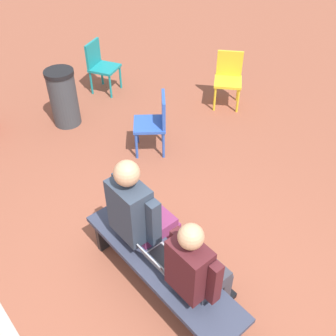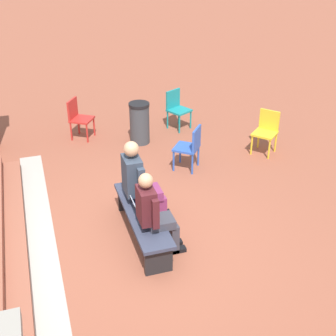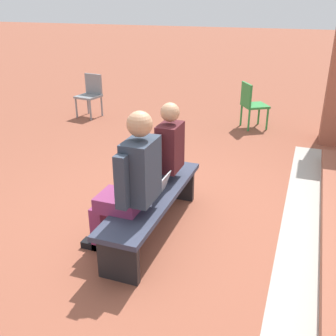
{
  "view_description": "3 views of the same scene",
  "coord_description": "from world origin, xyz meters",
  "px_view_note": "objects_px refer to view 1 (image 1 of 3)",
  "views": [
    {
      "loc": [
        -1.49,
        1.19,
        3.36
      ],
      "look_at": [
        0.6,
        -0.61,
        1.02
      ],
      "focal_mm": 42.0,
      "sensor_mm": 36.0,
      "label": 1
    },
    {
      "loc": [
        -5.23,
        1.19,
        4.2
      ],
      "look_at": [
        0.31,
        -0.58,
        1.01
      ],
      "focal_mm": 50.0,
      "sensor_mm": 36.0,
      "label": 2
    },
    {
      "loc": [
        3.39,
        1.19,
        2.25
      ],
      "look_at": [
        -0.21,
        -0.12,
        0.58
      ],
      "focal_mm": 42.0,
      "sensor_mm": 36.0,
      "label": 3
    }
  ],
  "objects_px": {
    "bench": "(161,269)",
    "plastic_chair_near_bench_right": "(155,120)",
    "laptop": "(160,259)",
    "plastic_chair_foreground": "(100,64)",
    "person_student": "(198,270)",
    "plastic_chair_mid_courtyard": "(228,76)",
    "litter_bin": "(64,98)",
    "person_adult": "(141,213)"
  },
  "relations": [
    {
      "from": "plastic_chair_foreground",
      "to": "plastic_chair_mid_courtyard",
      "type": "distance_m",
      "value": 2.11
    },
    {
      "from": "person_adult",
      "to": "litter_bin",
      "type": "height_order",
      "value": "person_adult"
    },
    {
      "from": "plastic_chair_mid_courtyard",
      "to": "person_adult",
      "type": "bearing_deg",
      "value": 118.7
    },
    {
      "from": "laptop",
      "to": "person_adult",
      "type": "bearing_deg",
      "value": -12.8
    },
    {
      "from": "plastic_chair_foreground",
      "to": "litter_bin",
      "type": "xyz_separation_m",
      "value": [
        -0.5,
        0.97,
        -0.05
      ]
    },
    {
      "from": "person_student",
      "to": "plastic_chair_foreground",
      "type": "relative_size",
      "value": 1.53
    },
    {
      "from": "plastic_chair_near_bench_right",
      "to": "litter_bin",
      "type": "height_order",
      "value": "litter_bin"
    },
    {
      "from": "laptop",
      "to": "plastic_chair_mid_courtyard",
      "type": "height_order",
      "value": "plastic_chair_mid_courtyard"
    },
    {
      "from": "laptop",
      "to": "litter_bin",
      "type": "xyz_separation_m",
      "value": [
        3.16,
        -0.8,
        -0.07
      ]
    },
    {
      "from": "laptop",
      "to": "plastic_chair_mid_courtyard",
      "type": "relative_size",
      "value": 0.38
    },
    {
      "from": "bench",
      "to": "plastic_chair_near_bench_right",
      "type": "relative_size",
      "value": 2.14
    },
    {
      "from": "person_student",
      "to": "litter_bin",
      "type": "distance_m",
      "value": 3.63
    },
    {
      "from": "plastic_chair_mid_courtyard",
      "to": "litter_bin",
      "type": "distance_m",
      "value": 2.54
    },
    {
      "from": "bench",
      "to": "laptop",
      "type": "xyz_separation_m",
      "value": [
        0.0,
        0.01,
        0.15
      ]
    },
    {
      "from": "person_adult",
      "to": "laptop",
      "type": "height_order",
      "value": "person_adult"
    },
    {
      "from": "plastic_chair_near_bench_right",
      "to": "plastic_chair_mid_courtyard",
      "type": "xyz_separation_m",
      "value": [
        0.23,
        -1.67,
        0.0
      ]
    },
    {
      "from": "bench",
      "to": "plastic_chair_mid_courtyard",
      "type": "distance_m",
      "value": 3.64
    },
    {
      "from": "bench",
      "to": "person_student",
      "type": "relative_size",
      "value": 1.4
    },
    {
      "from": "laptop",
      "to": "plastic_chair_foreground",
      "type": "relative_size",
      "value": 0.38
    },
    {
      "from": "laptop",
      "to": "plastic_chair_foreground",
      "type": "xyz_separation_m",
      "value": [
        3.66,
        -1.76,
        -0.02
      ]
    },
    {
      "from": "bench",
      "to": "plastic_chair_foreground",
      "type": "xyz_separation_m",
      "value": [
        3.66,
        -1.75,
        0.13
      ]
    },
    {
      "from": "laptop",
      "to": "plastic_chair_foreground",
      "type": "height_order",
      "value": "plastic_chair_foreground"
    },
    {
      "from": "bench",
      "to": "person_student",
      "type": "xyz_separation_m",
      "value": [
        -0.39,
        -0.06,
        0.34
      ]
    },
    {
      "from": "plastic_chair_mid_courtyard",
      "to": "litter_bin",
      "type": "xyz_separation_m",
      "value": [
        1.17,
        2.26,
        -0.05
      ]
    },
    {
      "from": "plastic_chair_foreground",
      "to": "plastic_chair_mid_courtyard",
      "type": "height_order",
      "value": "same"
    },
    {
      "from": "plastic_chair_mid_courtyard",
      "to": "litter_bin",
      "type": "height_order",
      "value": "litter_bin"
    },
    {
      "from": "person_student",
      "to": "litter_bin",
      "type": "bearing_deg",
      "value": -11.48
    },
    {
      "from": "litter_bin",
      "to": "person_adult",
      "type": "bearing_deg",
      "value": 165.66
    },
    {
      "from": "plastic_chair_near_bench_right",
      "to": "plastic_chair_mid_courtyard",
      "type": "bearing_deg",
      "value": -82.28
    },
    {
      "from": "person_student",
      "to": "laptop",
      "type": "bearing_deg",
      "value": 10.99
    },
    {
      "from": "plastic_chair_foreground",
      "to": "plastic_chair_near_bench_right",
      "type": "height_order",
      "value": "same"
    },
    {
      "from": "bench",
      "to": "person_adult",
      "type": "xyz_separation_m",
      "value": [
        0.37,
        -0.07,
        0.38
      ]
    },
    {
      "from": "litter_bin",
      "to": "plastic_chair_mid_courtyard",
      "type": "bearing_deg",
      "value": -117.34
    },
    {
      "from": "plastic_chair_near_bench_right",
      "to": "plastic_chair_mid_courtyard",
      "type": "relative_size",
      "value": 1.0
    },
    {
      "from": "plastic_chair_mid_courtyard",
      "to": "litter_bin",
      "type": "bearing_deg",
      "value": 62.66
    },
    {
      "from": "plastic_chair_near_bench_right",
      "to": "person_student",
      "type": "bearing_deg",
      "value": 148.65
    },
    {
      "from": "bench",
      "to": "person_adult",
      "type": "height_order",
      "value": "person_adult"
    },
    {
      "from": "bench",
      "to": "plastic_chair_mid_courtyard",
      "type": "bearing_deg",
      "value": -56.78
    },
    {
      "from": "laptop",
      "to": "plastic_chair_near_bench_right",
      "type": "distance_m",
      "value": 2.25
    },
    {
      "from": "laptop",
      "to": "plastic_chair_near_bench_right",
      "type": "xyz_separation_m",
      "value": [
        1.76,
        -1.39,
        -0.02
      ]
    },
    {
      "from": "person_student",
      "to": "plastic_chair_near_bench_right",
      "type": "relative_size",
      "value": 1.53
    },
    {
      "from": "bench",
      "to": "person_adult",
      "type": "relative_size",
      "value": 1.29
    }
  ]
}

